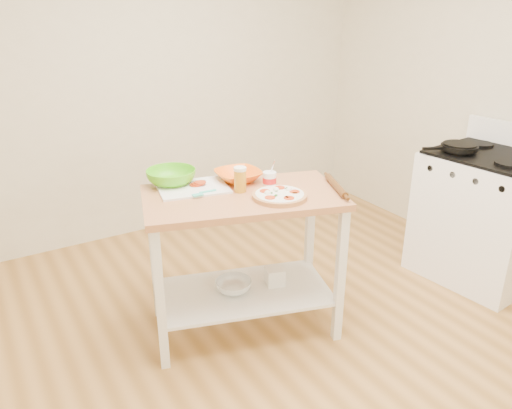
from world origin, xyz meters
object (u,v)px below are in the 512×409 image
Objects in this scene: skillet at (458,147)px; knife at (177,182)px; pizza at (279,195)px; yogurt_tub at (270,180)px; cutting_board at (192,187)px; gas_stove at (482,216)px; orange_bowl at (238,176)px; spatula at (203,193)px; shelf_glass_bowl at (233,286)px; rolling_pin at (336,186)px; beer_pint at (240,179)px; prep_island at (243,234)px; green_bowl at (171,177)px; shelf_bin at (275,276)px.

skillet reaches higher than knife.
skillet is at bearing -0.42° from pizza.
cutting_board is at bearing 150.41° from yogurt_tub.
cutting_board is at bearing 158.52° from gas_stove.
skillet reaches higher than orange_bowl.
spatula reaches higher than shelf_glass_bowl.
rolling_pin is at bearing -11.53° from knife.
orange_bowl is at bearing 156.66° from gas_stove.
pizza is 1.19× the size of knife.
spatula is 0.23m from beer_pint.
prep_island is 1.13× the size of gas_stove.
cutting_board is 2.00× the size of shelf_glass_bowl.
skillet is at bearing -5.75° from prep_island.
beer_pint is at bearing -164.90° from skillet.
green_bowl is 0.44m from beer_pint.
pizza is at bearing -30.86° from spatula.
beer_pint reaches higher than shelf_glass_bowl.
prep_island is 0.36m from yogurt_tub.
knife is at bearing 144.38° from rolling_pin.
orange_bowl is at bearing 51.11° from shelf_glass_bowl.
gas_stove is 3.57× the size of pizza.
knife is at bearing -172.36° from skillet.
shelf_bin is (-1.44, 0.13, -0.66)m from skillet.
orange_bowl is 0.81× the size of rolling_pin.
green_bowl is at bearing 111.54° from spatula.
pizza reaches higher than prep_island.
beer_pint is (0.01, 0.05, 0.33)m from prep_island.
yogurt_tub is (0.18, -0.04, -0.03)m from beer_pint.
green_bowl reaches higher than skillet.
shelf_glass_bowl is at bearing -163.98° from skillet.
knife reaches higher than shelf_bin.
shelf_glass_bowl is (-0.06, 0.03, -0.35)m from prep_island.
cutting_board is at bearing 175.46° from orange_bowl.
shelf_bin is at bearing 149.74° from rolling_pin.
shelf_glass_bowl is at bearing -21.04° from spatula.
skillet is 3.42× the size of shelf_bin.
beer_pint is at bearing -23.22° from knife.
orange_bowl reaches higher than rolling_pin.
spatula reaches higher than prep_island.
yogurt_tub is at bearing 145.45° from rolling_pin.
green_bowl reaches higher than rolling_pin.
prep_island is 0.34m from pizza.
green_bowl is at bearing 131.46° from cutting_board.
beer_pint is (-0.08, -0.16, 0.04)m from orange_bowl.
skillet is 1.50m from pizza.
skillet is at bearing 9.24° from knife.
skillet is 1.87m from spatula.
rolling_pin reaches higher than shelf_glass_bowl.
spatula is 0.68× the size of shelf_glass_bowl.
orange_bowl is at bearing 134.82° from rolling_pin.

